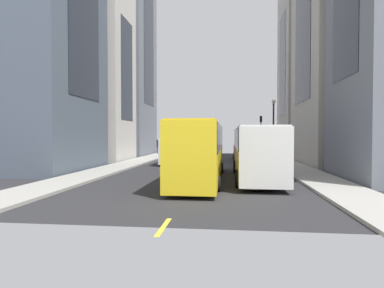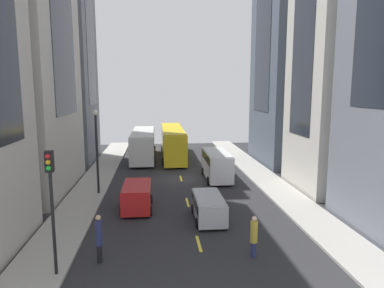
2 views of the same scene
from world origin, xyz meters
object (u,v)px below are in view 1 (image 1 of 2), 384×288
car_red_1 (242,151)px  car_silver_0 (205,151)px  traffic_light_near_corner (261,127)px  pedestrian_crossing_near (249,147)px  pedestrian_walking_far (158,145)px  pedestrian_crossing_mid (197,147)px  city_bus_white (256,148)px  delivery_van_white (175,149)px  streetcar_yellow (201,147)px

car_red_1 → car_silver_0: bearing=-28.2°
traffic_light_near_corner → pedestrian_crossing_near: bearing=35.1°
pedestrian_walking_far → pedestrian_crossing_mid: bearing=-30.6°
car_silver_0 → car_red_1: (-4.63, 2.48, 0.11)m
pedestrian_walking_far → traffic_light_near_corner: bearing=-18.5°
city_bus_white → pedestrian_crossing_mid: 26.12m
pedestrian_crossing_mid → pedestrian_walking_far: 6.39m
delivery_van_white → car_red_1: bearing=-132.3°
car_silver_0 → pedestrian_crossing_mid: bearing=-74.3°
city_bus_white → traffic_light_near_corner: size_ratio=2.04×
streetcar_yellow → traffic_light_near_corner: 27.83m
car_red_1 → traffic_light_near_corner: (-3.09, -8.66, 2.98)m
streetcar_yellow → pedestrian_crossing_mid: size_ratio=6.36×
streetcar_yellow → car_silver_0: size_ratio=3.33×
car_silver_0 → pedestrian_crossing_mid: 5.41m
pedestrian_crossing_near → pedestrian_walking_far: bearing=67.9°
pedestrian_walking_far → delivery_van_white: bearing=-88.3°
pedestrian_crossing_near → city_bus_white: bearing=162.7°
city_bus_white → delivery_van_white: 12.35m
city_bus_white → pedestrian_crossing_near: 25.16m
city_bus_white → pedestrian_walking_far: (12.46, -26.92, -0.65)m
delivery_van_white → car_silver_0: size_ratio=1.42×
pedestrian_crossing_mid → traffic_light_near_corner: bearing=-122.0°
pedestrian_crossing_near → pedestrian_crossing_mid: bearing=73.7°
streetcar_yellow → pedestrian_walking_far: size_ratio=5.96×
car_red_1 → pedestrian_crossing_mid: size_ratio=1.93×
streetcar_yellow → delivery_van_white: 11.41m
pedestrian_crossing_near → traffic_light_near_corner: bearing=-69.5°
city_bus_white → car_red_1: 17.69m
car_silver_0 → traffic_light_near_corner: size_ratio=0.73×
streetcar_yellow → car_silver_0: 20.91m
delivery_van_white → traffic_light_near_corner: size_ratio=1.04×
streetcar_yellow → traffic_light_near_corner: bearing=-103.4°
car_silver_0 → pedestrian_walking_far: bearing=-41.6°
car_red_1 → city_bus_white: bearing=90.6°
car_silver_0 → pedestrian_crossing_mid: pedestrian_crossing_mid is taller
traffic_light_near_corner → car_silver_0: bearing=38.7°
city_bus_white → streetcar_yellow: size_ratio=0.84×
city_bus_white → pedestrian_crossing_mid: size_ratio=5.34×
city_bus_white → delivery_van_white: city_bus_white is taller
streetcar_yellow → pedestrian_crossing_near: streetcar_yellow is taller
car_silver_0 → traffic_light_near_corner: traffic_light_near_corner is taller
pedestrian_crossing_mid → traffic_light_near_corner: 9.67m
pedestrian_crossing_near → streetcar_yellow: bearing=155.1°
car_red_1 → pedestrian_walking_far: size_ratio=1.81×
car_silver_0 → pedestrian_crossing_near: size_ratio=1.70×
delivery_van_white → city_bus_white: bearing=124.7°
city_bus_white → car_silver_0: 20.73m
streetcar_yellow → pedestrian_crossing_mid: bearing=-83.9°
pedestrian_walking_far → traffic_light_near_corner: 15.60m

